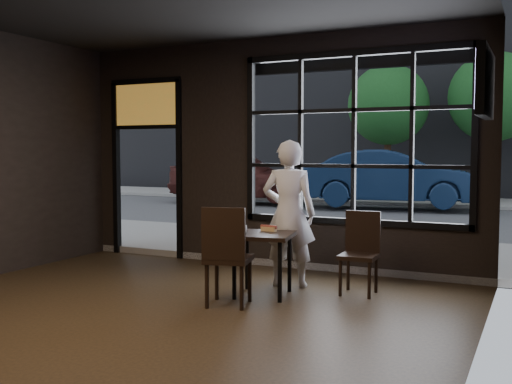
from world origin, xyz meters
The scene contains 17 objects.
floor centered at (0.00, 0.00, -0.01)m, with size 6.00×7.00×0.02m, color black.
wall_right centered at (3.00, 0.00, 1.60)m, with size 0.04×7.00×3.20m, color black.
window_frame centered at (1.20, 3.50, 1.80)m, with size 3.06×0.12×2.28m, color black.
stained_transom centered at (-2.10, 3.50, 2.35)m, with size 1.20×0.06×0.70m, color orange.
street_asphalt centered at (0.00, 24.00, -0.02)m, with size 60.00×41.00×0.04m, color #545456.
building_across centered at (0.00, 23.00, 7.50)m, with size 28.00×12.00×15.00m, color #5B5956.
cafe_table centered at (0.62, 1.91, 0.36)m, with size 0.66×0.66×0.71m, color black.
chair_near centered at (0.48, 1.37, 0.53)m, with size 0.46×0.46×1.06m, color black.
chair_window centered at (1.59, 2.43, 0.47)m, with size 0.41×0.41×0.94m, color black.
man centered at (0.71, 2.47, 0.88)m, with size 0.64×0.42×1.76m, color silver.
hotdog centered at (0.61, 2.10, 0.74)m, with size 0.20×0.08×0.06m, color tan, non-canonical shape.
cup centered at (0.44, 1.75, 0.76)m, with size 0.12×0.12×0.10m, color silver.
tv centered at (2.93, 1.99, 2.27)m, with size 0.12×1.10×0.64m, color black.
navy_car centered at (-0.32, 12.31, 0.88)m, with size 1.65×4.73×1.56m, color #0F213F.
maroon_car centered at (-4.97, 12.25, 0.84)m, with size 1.76×4.37×1.49m, color #481C18.
tree_left centered at (-1.05, 14.94, 3.07)m, with size 2.55×2.55×4.35m.
tree_right centered at (2.05, 15.30, 3.23)m, with size 2.69×2.69×4.59m.
Camera 1 is at (3.45, -4.15, 1.64)m, focal length 42.00 mm.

